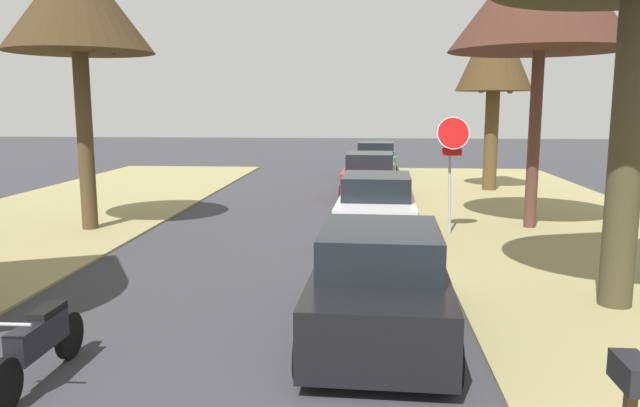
{
  "coord_description": "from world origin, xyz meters",
  "views": [
    {
      "loc": [
        2.06,
        -1.46,
        3.22
      ],
      "look_at": [
        1.27,
        8.64,
        1.59
      ],
      "focal_mm": 34.17,
      "sensor_mm": 36.0,
      "label": 1
    }
  ],
  "objects_px": {
    "parked_sedan_green": "(376,160)",
    "parked_sedan_red": "(370,176)",
    "parked_sedan_black": "(380,284)",
    "parked_motorcycle": "(39,343)",
    "curbside_mailbox": "(631,392)",
    "street_tree_right_far": "(495,51)",
    "parked_sedan_white": "(376,208)",
    "street_tree_left_mid_b": "(77,3)",
    "stop_sign_far": "(452,150)"
  },
  "relations": [
    {
      "from": "curbside_mailbox",
      "to": "parked_sedan_black",
      "type": "bearing_deg",
      "value": 115.72
    },
    {
      "from": "parked_sedan_red",
      "to": "parked_sedan_green",
      "type": "relative_size",
      "value": 1.0
    },
    {
      "from": "parked_sedan_black",
      "to": "parked_sedan_green",
      "type": "bearing_deg",
      "value": 89.46
    },
    {
      "from": "parked_sedan_white",
      "to": "stop_sign_far",
      "type": "bearing_deg",
      "value": 11.53
    },
    {
      "from": "parked_sedan_green",
      "to": "parked_motorcycle",
      "type": "height_order",
      "value": "parked_sedan_green"
    },
    {
      "from": "street_tree_left_mid_b",
      "to": "parked_motorcycle",
      "type": "relative_size",
      "value": 3.42
    },
    {
      "from": "street_tree_left_mid_b",
      "to": "parked_sedan_black",
      "type": "xyz_separation_m",
      "value": [
        7.41,
        -6.72,
        -5.0
      ]
    },
    {
      "from": "parked_sedan_red",
      "to": "curbside_mailbox",
      "type": "xyz_separation_m",
      "value": [
        1.96,
        -17.21,
        0.33
      ]
    },
    {
      "from": "parked_sedan_black",
      "to": "parked_sedan_red",
      "type": "relative_size",
      "value": 1.0
    },
    {
      "from": "street_tree_left_mid_b",
      "to": "stop_sign_far",
      "type": "bearing_deg",
      "value": 0.98
    },
    {
      "from": "street_tree_right_far",
      "to": "parked_sedan_green",
      "type": "relative_size",
      "value": 1.55
    },
    {
      "from": "stop_sign_far",
      "to": "parked_sedan_green",
      "type": "bearing_deg",
      "value": 97.39
    },
    {
      "from": "curbside_mailbox",
      "to": "parked_sedan_white",
      "type": "bearing_deg",
      "value": 99.94
    },
    {
      "from": "parked_sedan_green",
      "to": "parked_motorcycle",
      "type": "distance_m",
      "value": 22.26
    },
    {
      "from": "street_tree_left_mid_b",
      "to": "parked_motorcycle",
      "type": "xyz_separation_m",
      "value": [
        3.41,
        -8.62,
        -5.24
      ]
    },
    {
      "from": "street_tree_right_far",
      "to": "parked_motorcycle",
      "type": "xyz_separation_m",
      "value": [
        -8.44,
        -17.0,
        -4.74
      ]
    },
    {
      "from": "parked_sedan_black",
      "to": "parked_sedan_white",
      "type": "xyz_separation_m",
      "value": [
        0.04,
        6.5,
        0.0
      ]
    },
    {
      "from": "parked_sedan_black",
      "to": "parked_motorcycle",
      "type": "distance_m",
      "value": 4.43
    },
    {
      "from": "parked_sedan_green",
      "to": "parked_motorcycle",
      "type": "relative_size",
      "value": 2.17
    },
    {
      "from": "parked_sedan_black",
      "to": "parked_motorcycle",
      "type": "xyz_separation_m",
      "value": [
        -4.0,
        -1.9,
        -0.24
      ]
    },
    {
      "from": "parked_sedan_black",
      "to": "parked_sedan_green",
      "type": "distance_m",
      "value": 19.96
    },
    {
      "from": "stop_sign_far",
      "to": "curbside_mailbox",
      "type": "relative_size",
      "value": 2.29
    },
    {
      "from": "stop_sign_far",
      "to": "street_tree_right_far",
      "type": "xyz_separation_m",
      "value": [
        2.55,
        8.22,
        3.08
      ]
    },
    {
      "from": "curbside_mailbox",
      "to": "street_tree_right_far",
      "type": "bearing_deg",
      "value": 82.2
    },
    {
      "from": "stop_sign_far",
      "to": "parked_motorcycle",
      "type": "height_order",
      "value": "stop_sign_far"
    },
    {
      "from": "parked_sedan_black",
      "to": "parked_sedan_red",
      "type": "height_order",
      "value": "same"
    },
    {
      "from": "stop_sign_far",
      "to": "parked_sedan_white",
      "type": "distance_m",
      "value": 2.37
    },
    {
      "from": "parked_sedan_black",
      "to": "parked_sedan_red",
      "type": "xyz_separation_m",
      "value": [
        -0.11,
        13.38,
        0.0
      ]
    },
    {
      "from": "parked_sedan_white",
      "to": "parked_sedan_green",
      "type": "distance_m",
      "value": 13.47
    },
    {
      "from": "parked_sedan_white",
      "to": "parked_motorcycle",
      "type": "bearing_deg",
      "value": -115.65
    },
    {
      "from": "parked_sedan_green",
      "to": "parked_sedan_red",
      "type": "bearing_deg",
      "value": -92.59
    },
    {
      "from": "parked_motorcycle",
      "to": "curbside_mailbox",
      "type": "bearing_deg",
      "value": -18.3
    },
    {
      "from": "parked_sedan_black",
      "to": "parked_sedan_red",
      "type": "bearing_deg",
      "value": 90.47
    },
    {
      "from": "street_tree_right_far",
      "to": "curbside_mailbox",
      "type": "height_order",
      "value": "street_tree_right_far"
    },
    {
      "from": "stop_sign_far",
      "to": "street_tree_right_far",
      "type": "bearing_deg",
      "value": 72.75
    },
    {
      "from": "stop_sign_far",
      "to": "curbside_mailbox",
      "type": "distance_m",
      "value": 10.76
    },
    {
      "from": "stop_sign_far",
      "to": "curbside_mailbox",
      "type": "bearing_deg",
      "value": -90.22
    },
    {
      "from": "parked_sedan_black",
      "to": "street_tree_left_mid_b",
      "type": "bearing_deg",
      "value": 137.81
    },
    {
      "from": "stop_sign_far",
      "to": "street_tree_left_mid_b",
      "type": "distance_m",
      "value": 9.96
    },
    {
      "from": "street_tree_right_far",
      "to": "parked_sedan_green",
      "type": "bearing_deg",
      "value": 131.16
    },
    {
      "from": "parked_sedan_white",
      "to": "street_tree_left_mid_b",
      "type": "bearing_deg",
      "value": 178.31
    },
    {
      "from": "parked_sedan_white",
      "to": "parked_sedan_green",
      "type": "xyz_separation_m",
      "value": [
        0.15,
        13.47,
        0.0
      ]
    },
    {
      "from": "stop_sign_far",
      "to": "parked_sedan_green",
      "type": "height_order",
      "value": "stop_sign_far"
    },
    {
      "from": "stop_sign_far",
      "to": "parked_sedan_red",
      "type": "distance_m",
      "value": 6.95
    },
    {
      "from": "parked_sedan_white",
      "to": "parked_sedan_green",
      "type": "bearing_deg",
      "value": 89.35
    },
    {
      "from": "stop_sign_far",
      "to": "parked_sedan_white",
      "type": "xyz_separation_m",
      "value": [
        -1.85,
        -0.38,
        -1.42
      ]
    },
    {
      "from": "stop_sign_far",
      "to": "parked_sedan_black",
      "type": "height_order",
      "value": "stop_sign_far"
    },
    {
      "from": "stop_sign_far",
      "to": "parked_sedan_white",
      "type": "relative_size",
      "value": 0.65
    },
    {
      "from": "parked_sedan_white",
      "to": "parked_sedan_red",
      "type": "relative_size",
      "value": 1.0
    },
    {
      "from": "street_tree_left_mid_b",
      "to": "curbside_mailbox",
      "type": "distance_m",
      "value": 14.79
    }
  ]
}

